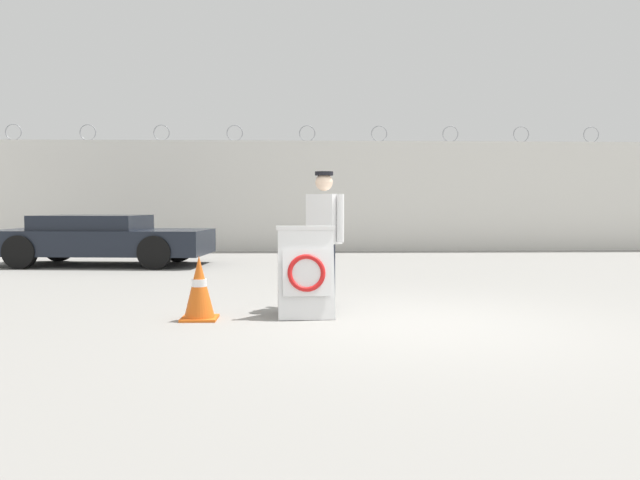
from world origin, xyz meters
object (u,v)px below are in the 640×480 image
Objects in this scene: barricade_sign at (306,271)px; traffic_cone_mid at (199,288)px; security_guard at (324,232)px; parked_car_front_coupe at (101,239)px.

traffic_cone_mid is (-1.24, -0.16, -0.17)m from barricade_sign.
security_guard reaches higher than traffic_cone_mid.
parked_car_front_coupe reaches higher than traffic_cone_mid.
barricade_sign is 0.62× the size of security_guard.
barricade_sign is 1.27m from traffic_cone_mid.
parked_car_front_coupe is at bearing -10.34° from security_guard.
barricade_sign is at bearing -50.64° from parked_car_front_coupe.
security_guard is 0.37× the size of parked_car_front_coupe.
parked_car_front_coupe is (-4.43, 6.51, 0.05)m from barricade_sign.
traffic_cone_mid is at bearing -59.35° from parked_car_front_coupe.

